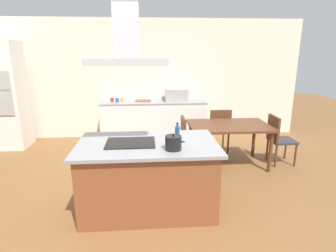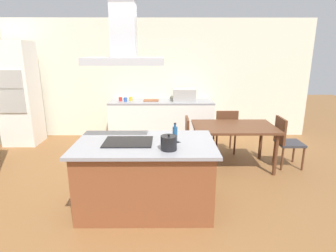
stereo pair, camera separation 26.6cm
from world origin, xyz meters
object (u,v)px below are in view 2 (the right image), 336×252
Objects in this scene: cutting_board at (151,100)px; dining_table at (234,130)px; chair_facing_back_wall at (225,129)px; chair_at_left_end at (181,139)px; countertop_microwave at (184,95)px; tea_kettle at (169,143)px; wall_oven_stack at (19,94)px; coffee_mug_blue at (125,99)px; chair_at_right_end at (285,139)px; cooktop at (128,142)px; coffee_mug_yellow at (131,99)px; olive_oil_bottle at (175,134)px; range_hood at (124,42)px; coffee_mug_red at (121,99)px.

cutting_board reaches higher than dining_table.
chair_facing_back_wall is 1.00× the size of chair_at_left_end.
tea_kettle is at bearing -96.72° from countertop_microwave.
cutting_board is 2.84m from wall_oven_stack.
chair_at_right_end is (3.00, -1.52, -0.44)m from coffee_mug_blue.
chair_at_right_end is (1.68, -1.56, -0.53)m from countertop_microwave.
coffee_mug_blue is 0.26× the size of cutting_board.
cooktop reaches higher than chair_at_right_end.
coffee_mug_yellow reaches higher than chair_at_right_end.
cutting_board is at bearing 87.50° from cooktop.
cutting_board is 0.38× the size of chair_at_right_end.
countertop_microwave is 1.21m from coffee_mug_yellow.
coffee_mug_blue is at bearing 110.02° from olive_oil_bottle.
olive_oil_bottle is at bearing -38.62° from wall_oven_stack.
chair_at_right_end is (2.56, 1.32, -0.40)m from cooktop.
range_hood is at bearing -92.50° from cutting_board.
wall_oven_stack reaches higher than dining_table.
coffee_mug_red is at bearing 100.91° from range_hood.
coffee_mug_blue is 0.04× the size of wall_oven_stack.
tea_kettle is 0.48× the size of countertop_microwave.
chair_at_right_end is (0.92, -0.67, 0.00)m from chair_facing_back_wall.
range_hood reaches higher than wall_oven_stack.
coffee_mug_blue is (-1.32, -0.04, -0.09)m from countertop_microwave.
cutting_board is at bearing 148.05° from chair_facing_back_wall.
chair_at_right_end is 0.99× the size of range_hood.
tea_kettle is (0.51, -0.27, 0.08)m from cooktop.
chair_at_left_end is (0.60, -1.61, -0.40)m from cutting_board.
olive_oil_bottle is 2.94m from cutting_board.
dining_table is at bearing 180.00° from chair_at_right_end.
chair_at_left_end is (1.06, -1.61, -0.44)m from coffee_mug_yellow.
countertop_microwave is at bearing 83.28° from tea_kettle.
coffee_mug_blue is at bearing 153.13° from chair_at_right_end.
chair_at_right_end is at bearing 33.11° from olive_oil_bottle.
range_hood is (-0.88, -2.88, 1.06)m from countertop_microwave.
coffee_mug_blue is at bearing 157.70° from chair_facing_back_wall.
chair_at_left_end is at bearing -56.61° from coffee_mug_yellow.
coffee_mug_blue is 2.59m from dining_table.
chair_at_right_end reaches higher than dining_table.
coffee_mug_yellow is at bearing 107.51° from olive_oil_bottle.
cutting_board reaches higher than chair_at_right_end.
chair_at_right_end is (2.89, -1.61, -0.44)m from coffee_mug_yellow.
coffee_mug_yellow reaches higher than chair_facing_back_wall.
tea_kettle reaches higher than coffee_mug_yellow.
countertop_microwave is at bearing 116.20° from dining_table.
cutting_board is at bearing 176.18° from countertop_microwave.
countertop_microwave reaches higher than coffee_mug_yellow.
tea_kettle is 0.31m from olive_oil_bottle.
cutting_board is at bearing 110.48° from chair_at_left_end.
countertop_microwave reaches higher than tea_kettle.
olive_oil_bottle reaches higher than chair_facing_back_wall.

